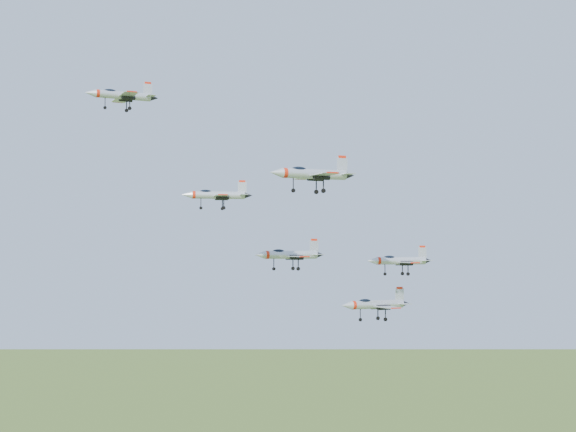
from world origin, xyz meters
name	(u,v)px	position (x,y,z in m)	size (l,w,h in m)	color
jet_lead	(121,95)	(-19.52, 8.28, 148.90)	(11.82, 9.72, 3.17)	#AEB5BC
jet_left_high	(216,195)	(-6.72, -1.31, 132.72)	(10.90, 9.19, 2.93)	#AEB5BC
jet_right_high	(312,174)	(2.10, -17.10, 134.94)	(13.05, 10.71, 3.50)	#AEB5BC
jet_left_low	(289,255)	(9.51, 8.12, 123.46)	(12.98, 10.66, 3.48)	#AEB5BC
jet_right_low	(399,261)	(22.21, -7.11, 122.55)	(11.47, 9.53, 3.07)	#AEB5BC
jet_trail	(375,304)	(19.76, -3.64, 115.41)	(12.93, 10.64, 3.46)	#AEB5BC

